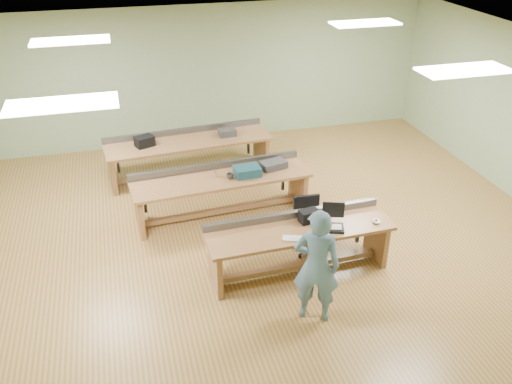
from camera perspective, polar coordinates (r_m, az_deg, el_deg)
floor at (r=9.19m, az=-0.58°, el=-3.90°), size 10.00×10.00×0.00m
ceiling at (r=7.98m, az=-0.69°, el=14.53°), size 10.00×10.00×0.00m
wall_back at (r=12.15m, az=-5.46°, el=12.15°), size 10.00×0.04×3.00m
wall_front at (r=5.29m, az=10.57°, el=-12.91°), size 10.00×0.04×3.00m
fluor_panels at (r=7.98m, az=-0.69°, el=14.32°), size 6.20×3.50×0.03m
workbench_front at (r=7.97m, az=4.51°, el=-4.97°), size 2.75×0.81×0.86m
workbench_mid at (r=9.35m, az=-3.72°, el=0.62°), size 3.11×1.02×0.86m
workbench_back at (r=10.81m, az=-7.11°, el=4.56°), size 3.29×1.12×0.86m
person at (r=7.00m, az=6.38°, el=-7.75°), size 0.71×0.61×1.65m
laptop_base at (r=7.88m, az=8.08°, el=-3.77°), size 0.38×0.35×0.03m
laptop_screen at (r=7.86m, az=8.15°, el=-1.86°), size 0.30×0.12×0.25m
keyboard at (r=7.60m, az=4.32°, el=-4.93°), size 0.42×0.26×0.02m
trackball_mouse at (r=8.13m, az=12.56°, el=-3.00°), size 0.16×0.17×0.06m
camera_bag at (r=7.97m, az=5.59°, el=-2.54°), size 0.30×0.22×0.19m
task_chair at (r=8.54m, az=5.49°, el=-4.23°), size 0.52×0.52×0.90m
parts_bin_teal at (r=9.25m, az=-0.93°, el=2.23°), size 0.46×0.35×0.15m
parts_bin_grey at (r=9.52m, az=1.85°, el=2.91°), size 0.49×0.38×0.12m
mug at (r=9.16m, az=-2.77°, el=1.69°), size 0.12×0.12×0.09m
drinks_can at (r=9.24m, az=-4.37°, el=1.94°), size 0.06×0.06×0.11m
storage_box_back at (r=10.56m, az=-11.65°, el=5.25°), size 0.41×0.35×0.20m
tray_back at (r=10.84m, az=-3.05°, el=6.28°), size 0.35×0.26×0.13m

